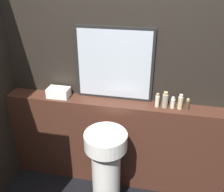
{
  "coord_description": "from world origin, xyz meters",
  "views": [
    {
      "loc": [
        0.4,
        -0.81,
        2.14
      ],
      "look_at": [
        -0.02,
        1.18,
        1.1
      ],
      "focal_mm": 40.0,
      "sensor_mm": 36.0,
      "label": 1
    }
  ],
  "objects": [
    {
      "name": "body_wash_bottle",
      "position": [
        0.6,
        1.29,
        1.05
      ],
      "size": [
        0.04,
        0.04,
        0.15
      ],
      "color": "#C6B284",
      "rests_on": "vanity_counter"
    },
    {
      "name": "pedestal_sink",
      "position": [
        -0.02,
        0.91,
        0.5
      ],
      "size": [
        0.38,
        0.38,
        0.88
      ],
      "color": "white",
      "rests_on": "ground_plane"
    },
    {
      "name": "hand_soap_bottle",
      "position": [
        0.67,
        1.29,
        1.04
      ],
      "size": [
        0.04,
        0.04,
        0.11
      ],
      "color": "#4C3823",
      "rests_on": "vanity_counter"
    },
    {
      "name": "wall_back",
      "position": [
        0.0,
        1.42,
        1.25
      ],
      "size": [
        8.0,
        0.06,
        2.5
      ],
      "color": "black",
      "rests_on": "ground_plane"
    },
    {
      "name": "towel_stack",
      "position": [
        -0.59,
        1.29,
        1.03
      ],
      "size": [
        0.22,
        0.14,
        0.09
      ],
      "color": "white",
      "rests_on": "vanity_counter"
    },
    {
      "name": "lotion_bottle",
      "position": [
        0.53,
        1.29,
        1.04
      ],
      "size": [
        0.04,
        0.04,
        0.11
      ],
      "color": "beige",
      "rests_on": "vanity_counter"
    },
    {
      "name": "conditioner_bottle",
      "position": [
        0.46,
        1.29,
        1.06
      ],
      "size": [
        0.05,
        0.05,
        0.16
      ],
      "color": "gray",
      "rests_on": "vanity_counter"
    },
    {
      "name": "mirror",
      "position": [
        -0.04,
        1.37,
        1.34
      ],
      "size": [
        0.74,
        0.03,
        0.71
      ],
      "color": "black",
      "rests_on": "vanity_counter"
    },
    {
      "name": "shampoo_bottle",
      "position": [
        0.39,
        1.29,
        1.05
      ],
      "size": [
        0.04,
        0.04,
        0.13
      ],
      "color": "beige",
      "rests_on": "vanity_counter"
    },
    {
      "name": "vanity_counter",
      "position": [
        0.0,
        1.29,
        0.49
      ],
      "size": [
        2.26,
        0.21,
        0.99
      ],
      "color": "#422319",
      "rests_on": "ground_plane"
    }
  ]
}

